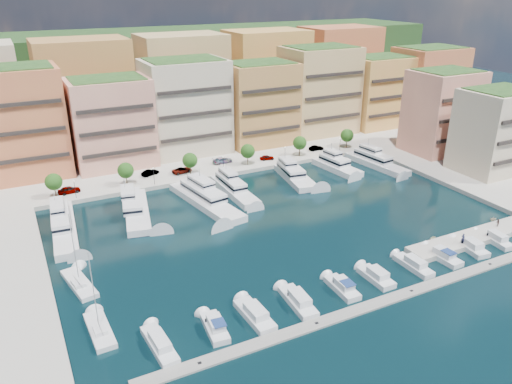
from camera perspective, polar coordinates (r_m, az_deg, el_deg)
ground at (r=102.05m, az=3.30°, el=-3.76°), size 400.00×400.00×0.00m
north_quay at (r=154.89m, az=-8.29°, el=5.49°), size 220.00×64.00×2.00m
hillside at (r=199.46m, az=-12.90°, el=9.08°), size 240.00×40.00×58.00m
south_pontoon at (r=79.58m, az=12.48°, el=-12.80°), size 72.00×2.20×0.35m
finger_pier at (r=105.50m, az=23.89°, el=-4.91°), size 32.00×5.00×2.00m
apartment_1 at (r=134.25m, az=-25.30°, el=7.18°), size 20.00×16.50×26.80m
apartment_2 at (r=134.83m, az=-16.21°, el=7.65°), size 20.00×15.50×22.80m
apartment_3 at (r=141.51m, az=-8.03°, el=9.65°), size 22.00×16.50×25.80m
apartment_4 at (r=148.36m, az=0.41°, el=10.09°), size 20.00×15.50×23.80m
apartment_5 at (r=160.75m, az=7.20°, el=11.46°), size 22.00×16.50×26.80m
apartment_6 at (r=172.71m, az=13.74°, el=11.11°), size 20.00×15.50×22.80m
apartment_7 at (r=184.59m, az=19.04°, el=11.58°), size 22.00×16.50×24.80m
apartment_east_a at (r=150.27m, az=20.52°, el=8.62°), size 18.00×14.50×22.80m
apartment_east_b at (r=139.38m, az=25.77°, el=6.32°), size 18.00×14.50×20.80m
backblock_1 at (r=156.85m, az=-18.92°, el=10.77°), size 26.00×18.00×30.00m
backblock_2 at (r=163.68m, az=-8.34°, el=12.21°), size 26.00×18.00×30.00m
backblock_3 at (r=175.43m, az=1.19°, el=13.15°), size 26.00×18.00×30.00m
backblock_4 at (r=191.22m, az=9.38°, el=13.67°), size 26.00×18.00×30.00m
tree_0 at (r=119.45m, az=-22.13°, el=1.08°), size 3.80×3.80×5.65m
tree_1 at (r=121.37m, az=-14.67°, el=2.39°), size 3.80×3.80×5.65m
tree_2 at (r=125.32m, az=-7.56°, el=3.61°), size 3.80×3.80×5.65m
tree_3 at (r=131.12m, az=-0.96°, el=4.69°), size 3.80×3.80×5.65m
tree_4 at (r=138.53m, az=5.02°, el=5.61°), size 3.80×3.80×5.65m
tree_5 at (r=147.31m, az=10.36°, el=6.38°), size 3.80×3.80×5.65m
lamppost_0 at (r=117.90m, az=-20.03°, el=0.64°), size 0.30×0.30×4.20m
lamppost_1 at (r=120.84m, az=-11.62°, el=2.13°), size 0.30×0.30×4.20m
lamppost_2 at (r=126.29m, az=-3.77°, el=3.48°), size 0.30×0.30×4.20m
lamppost_3 at (r=133.97m, az=3.34°, el=4.64°), size 0.30×0.30×4.20m
lamppost_4 at (r=143.50m, az=9.60°, el=5.60°), size 0.30×0.30×4.20m
yacht_0 at (r=106.42m, az=-21.17°, el=-3.49°), size 6.25×24.35×7.30m
yacht_1 at (r=109.44m, az=-13.57°, el=-1.85°), size 8.95×21.77×7.30m
yacht_2 at (r=111.76m, az=-5.96°, el=-0.70°), size 9.12×25.51×7.30m
yacht_3 at (r=116.78m, az=-2.64°, el=0.47°), size 4.26×19.54×7.30m
yacht_4 at (r=125.06m, az=4.35°, el=1.92°), size 7.77×17.97×7.30m
yacht_5 at (r=132.96m, az=9.09°, el=3.05°), size 6.42×15.50×7.30m
yacht_6 at (r=137.88m, az=13.42°, el=3.42°), size 6.67×20.42×7.30m
cruiser_0 at (r=71.50m, az=-10.94°, el=-16.80°), size 3.02×9.11×2.55m
cruiser_1 at (r=73.37m, az=-4.70°, el=-15.18°), size 3.23×7.27×2.66m
cruiser_2 at (r=75.43m, az=-0.13°, el=-13.90°), size 3.17×8.61×2.55m
cruiser_3 at (r=78.41m, az=4.84°, el=-12.38°), size 3.29×8.81×2.55m
cruiser_4 at (r=82.39m, az=9.84°, el=-10.72°), size 2.88×7.26×2.66m
cruiser_5 at (r=86.21m, az=13.58°, el=-9.43°), size 2.76×7.06×2.55m
cruiser_6 at (r=91.15m, az=17.57°, el=-8.01°), size 2.44×7.96×2.55m
cruiser_7 at (r=95.57m, az=20.53°, el=-6.91°), size 2.98×7.65×2.66m
cruiser_8 at (r=100.63m, az=23.37°, el=-5.83°), size 3.71×7.41×2.55m
cruiser_9 at (r=105.37m, az=25.68°, el=-4.94°), size 3.17×7.59×2.55m
sailboat_0 at (r=76.19m, az=-17.41°, el=-14.93°), size 3.11×9.06×13.20m
sailboat_1 at (r=87.38m, az=-19.53°, el=-9.91°), size 4.67×10.70×13.20m
tender_3 at (r=114.51m, az=25.48°, el=-2.77°), size 1.87×1.68×0.88m
tender_1 at (r=101.74m, az=19.58°, el=-4.97°), size 2.04×1.89×0.89m
car_0 at (r=121.74m, az=-20.59°, el=0.24°), size 5.10×2.45×1.68m
car_1 at (r=127.38m, az=-12.00°, el=2.19°), size 4.80×3.05×1.49m
car_2 at (r=127.70m, az=-8.44°, el=2.49°), size 5.50×3.29×1.43m
car_3 at (r=133.51m, az=-3.85°, el=3.64°), size 5.70×2.80×1.60m
car_4 at (r=135.79m, az=1.26°, el=3.96°), size 4.13×2.31×1.33m
car_5 at (r=144.65m, az=6.90°, el=5.02°), size 4.32×1.76×1.39m
person_0 at (r=100.12m, az=22.59°, el=-4.92°), size 0.60×0.80×1.97m
person_1 at (r=109.67m, az=25.89°, el=-3.18°), size 0.97×0.97×1.58m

